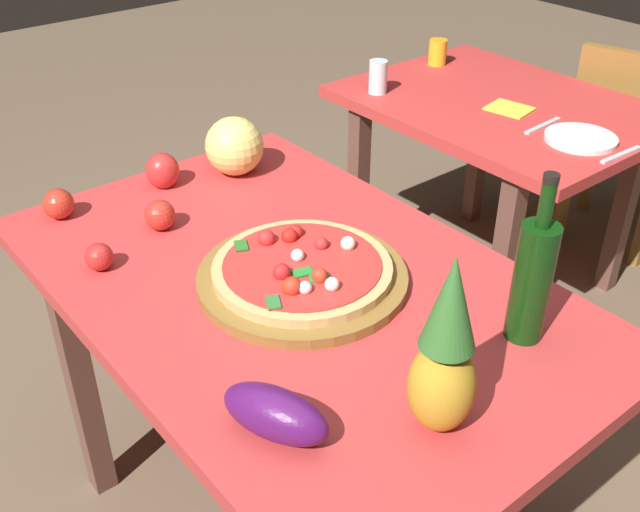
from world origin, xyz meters
name	(u,v)px	position (x,y,z in m)	size (l,w,h in m)	color
ground_plane	(299,500)	(0.00, 0.00, 0.00)	(10.00, 10.00, 0.00)	brown
display_table	(294,310)	(0.00, 0.00, 0.66)	(1.39, 0.89, 0.74)	brown
background_table	(499,130)	(-0.41, 1.22, 0.63)	(1.04, 0.79, 0.74)	brown
dining_chair	(626,138)	(-0.26, 1.84, 0.48)	(0.49, 0.49, 0.85)	olive
pizza_board	(302,278)	(0.02, 0.01, 0.75)	(0.47, 0.47, 0.03)	olive
pizza	(302,268)	(0.02, 0.01, 0.78)	(0.40, 0.40, 0.06)	tan
wine_bottle	(532,279)	(0.44, 0.24, 0.88)	(0.08, 0.08, 0.36)	#0F340D
pineapple_left	(445,356)	(0.51, -0.07, 0.89)	(0.12, 0.12, 0.35)	gold
melon	(234,146)	(-0.53, 0.20, 0.82)	(0.16, 0.16, 0.16)	#F2DF70
bell_pepper	(162,171)	(-0.58, 0.00, 0.79)	(0.09, 0.09, 0.10)	red
eggplant	(275,414)	(0.35, -0.30, 0.78)	(0.20, 0.09, 0.09)	#4C1457
tomato_beside_pepper	(160,215)	(-0.38, -0.12, 0.78)	(0.08, 0.08, 0.08)	red
tomato_near_board	(58,204)	(-0.60, -0.29, 0.78)	(0.08, 0.08, 0.08)	red
tomato_at_corner	(99,257)	(-0.31, -0.31, 0.77)	(0.06, 0.06, 0.06)	red
drinking_glass_juice	(438,52)	(-0.83, 1.33, 0.79)	(0.07, 0.07, 0.10)	#F3A81F
drinking_glass_water	(378,77)	(-0.74, 0.94, 0.80)	(0.06, 0.06, 0.12)	silver
dinner_plate	(581,138)	(-0.04, 1.14, 0.75)	(0.22, 0.22, 0.02)	white
fork_utensil	(543,126)	(-0.18, 1.14, 0.74)	(0.02, 0.18, 0.01)	silver
knife_utensil	(621,155)	(0.10, 1.14, 0.74)	(0.02, 0.18, 0.01)	silver
napkin_folded	(509,109)	(-0.35, 1.18, 0.74)	(0.14, 0.12, 0.01)	yellow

